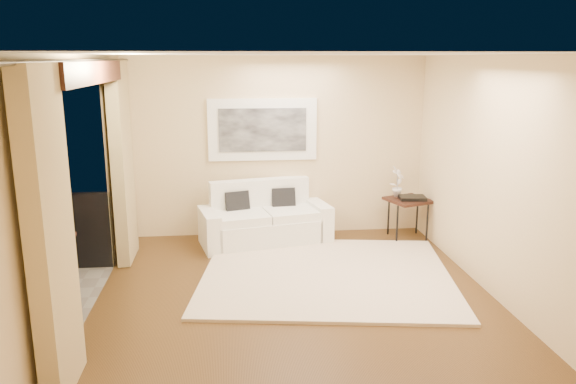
{
  "coord_description": "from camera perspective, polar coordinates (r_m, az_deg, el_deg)",
  "views": [
    {
      "loc": [
        -0.72,
        -5.87,
        2.66
      ],
      "look_at": [
        -0.0,
        0.83,
        1.05
      ],
      "focal_mm": 35.0,
      "sensor_mm": 36.0,
      "label": 1
    }
  ],
  "objects": [
    {
      "name": "floor",
      "position": [
        6.48,
        0.82,
        -10.78
      ],
      "size": [
        5.0,
        5.0,
        0.0
      ],
      "primitive_type": "plane",
      "color": "#513618",
      "rests_on": "ground"
    },
    {
      "name": "room_shell",
      "position": [
        6.03,
        -20.03,
        11.33
      ],
      "size": [
        5.0,
        6.4,
        5.0
      ],
      "color": "white",
      "rests_on": "ground"
    },
    {
      "name": "curtains",
      "position": [
        6.17,
        -18.97,
        0.32
      ],
      "size": [
        0.16,
        4.8,
        2.64
      ],
      "color": "tan",
      "rests_on": "ground"
    },
    {
      "name": "artwork",
      "position": [
        8.41,
        -2.6,
        6.34
      ],
      "size": [
        1.62,
        0.07,
        0.92
      ],
      "color": "white",
      "rests_on": "room_shell"
    },
    {
      "name": "rug",
      "position": [
        7.12,
        3.9,
        -8.36
      ],
      "size": [
        3.42,
        3.09,
        0.04
      ],
      "primitive_type": "cube",
      "rotation": [
        0.0,
        0.0,
        -0.15
      ],
      "color": "beige",
      "rests_on": "floor"
    },
    {
      "name": "sofa",
      "position": [
        8.3,
        -2.44,
        -2.95
      ],
      "size": [
        1.99,
        1.17,
        0.9
      ],
      "rotation": [
        0.0,
        0.0,
        0.21
      ],
      "color": "white",
      "rests_on": "floor"
    },
    {
      "name": "side_table",
      "position": [
        8.56,
        12.12,
        -1.05
      ],
      "size": [
        0.72,
        0.72,
        0.62
      ],
      "rotation": [
        0.0,
        0.0,
        0.35
      ],
      "color": "#321710",
      "rests_on": "floor"
    },
    {
      "name": "tray",
      "position": [
        8.51,
        12.52,
        -0.58
      ],
      "size": [
        0.41,
        0.32,
        0.05
      ],
      "primitive_type": "cube",
      "rotation": [
        0.0,
        0.0,
        -0.11
      ],
      "color": "black",
      "rests_on": "side_table"
    },
    {
      "name": "orchid",
      "position": [
        8.57,
        11.05,
        1.03
      ],
      "size": [
        0.29,
        0.3,
        0.47
      ],
      "primitive_type": "imported",
      "rotation": [
        0.0,
        0.0,
        0.85
      ],
      "color": "white",
      "rests_on": "side_table"
    },
    {
      "name": "bistro_table",
      "position": [
        6.94,
        -23.48,
        -5.14
      ],
      "size": [
        0.57,
        0.57,
        0.67
      ],
      "rotation": [
        0.0,
        0.0,
        -0.0
      ],
      "color": "#321710",
      "rests_on": "balcony"
    },
    {
      "name": "balcony_chair_far",
      "position": [
        6.72,
        -26.38,
        -5.62
      ],
      "size": [
        0.49,
        0.49,
        1.07
      ],
      "rotation": [
        0.0,
        0.0,
        3.2
      ],
      "color": "#321710",
      "rests_on": "balcony"
    },
    {
      "name": "ice_bucket",
      "position": [
        7.04,
        -24.3,
        -3.38
      ],
      "size": [
        0.18,
        0.18,
        0.2
      ],
      "primitive_type": "cylinder",
      "color": "silver",
      "rests_on": "bistro_table"
    },
    {
      "name": "candle",
      "position": [
        7.01,
        -22.48,
        -3.83
      ],
      "size": [
        0.06,
        0.06,
        0.07
      ],
      "primitive_type": "cylinder",
      "color": "red",
      "rests_on": "bistro_table"
    },
    {
      "name": "vase",
      "position": [
        6.71,
        -24.61,
        -4.29
      ],
      "size": [
        0.04,
        0.04,
        0.18
      ],
      "primitive_type": "cylinder",
      "color": "white",
      "rests_on": "bistro_table"
    },
    {
      "name": "glass_a",
      "position": [
        6.78,
        -22.85,
        -4.21
      ],
      "size": [
        0.06,
        0.06,
        0.12
      ],
      "primitive_type": "cylinder",
      "color": "silver",
      "rests_on": "bistro_table"
    },
    {
      "name": "glass_b",
      "position": [
        6.9,
        -22.32,
        -3.86
      ],
      "size": [
        0.06,
        0.06,
        0.12
      ],
      "primitive_type": "cylinder",
      "color": "white",
      "rests_on": "bistro_table"
    }
  ]
}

